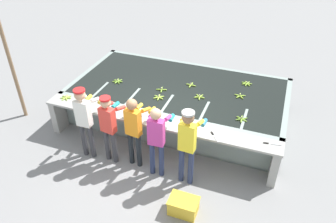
{
  "coord_description": "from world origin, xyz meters",
  "views": [
    {
      "loc": [
        2.26,
        -5.05,
        5.02
      ],
      "look_at": [
        0.0,
        1.01,
        0.62
      ],
      "focal_mm": 35.0,
      "sensor_mm": 36.0,
      "label": 1
    }
  ],
  "objects_px": {
    "banana_bunch_floating_5": "(191,85)",
    "banana_bunch_ledge_2": "(130,116)",
    "banana_bunch_floating_0": "(162,90)",
    "worker_4": "(188,140)",
    "worker_3": "(157,136)",
    "banana_bunch_floating_2": "(240,96)",
    "worker_2": "(134,126)",
    "worker_1": "(109,123)",
    "banana_bunch_floating_7": "(199,97)",
    "knife_1": "(214,135)",
    "knife_0": "(270,143)",
    "worker_0": "(85,116)",
    "banana_bunch_ledge_1": "(86,107)",
    "banana_bunch_floating_4": "(242,119)",
    "banana_bunch_floating_3": "(118,81)",
    "banana_bunch_floating_6": "(159,97)",
    "banana_bunch_floating_1": "(247,83)",
    "crate": "(183,206)",
    "support_post_left": "(10,61)"
  },
  "relations": [
    {
      "from": "banana_bunch_floating_0",
      "to": "banana_bunch_floating_5",
      "type": "relative_size",
      "value": 0.99
    },
    {
      "from": "worker_1",
      "to": "banana_bunch_floating_6",
      "type": "distance_m",
      "value": 1.54
    },
    {
      "from": "banana_bunch_floating_0",
      "to": "support_post_left",
      "type": "xyz_separation_m",
      "value": [
        -3.49,
        -1.1,
        0.7
      ]
    },
    {
      "from": "worker_0",
      "to": "banana_bunch_floating_3",
      "type": "distance_m",
      "value": 1.87
    },
    {
      "from": "worker_2",
      "to": "banana_bunch_floating_4",
      "type": "distance_m",
      "value": 2.32
    },
    {
      "from": "worker_1",
      "to": "banana_bunch_floating_4",
      "type": "xyz_separation_m",
      "value": [
        2.55,
        1.24,
        -0.09
      ]
    },
    {
      "from": "banana_bunch_floating_0",
      "to": "crate",
      "type": "height_order",
      "value": "banana_bunch_floating_0"
    },
    {
      "from": "banana_bunch_floating_6",
      "to": "crate",
      "type": "bearing_deg",
      "value": -58.66
    },
    {
      "from": "banana_bunch_floating_7",
      "to": "banana_bunch_ledge_2",
      "type": "xyz_separation_m",
      "value": [
        -1.21,
        -1.31,
        0.0
      ]
    },
    {
      "from": "worker_3",
      "to": "banana_bunch_floating_4",
      "type": "relative_size",
      "value": 5.84
    },
    {
      "from": "worker_4",
      "to": "banana_bunch_floating_7",
      "type": "distance_m",
      "value": 1.88
    },
    {
      "from": "worker_3",
      "to": "banana_bunch_floating_2",
      "type": "height_order",
      "value": "worker_3"
    },
    {
      "from": "banana_bunch_floating_0",
      "to": "worker_4",
      "type": "bearing_deg",
      "value": -55.76
    },
    {
      "from": "banana_bunch_floating_2",
      "to": "banana_bunch_floating_6",
      "type": "height_order",
      "value": "same"
    },
    {
      "from": "banana_bunch_ledge_1",
      "to": "knife_1",
      "type": "height_order",
      "value": "banana_bunch_ledge_1"
    },
    {
      "from": "banana_bunch_floating_2",
      "to": "banana_bunch_ledge_1",
      "type": "height_order",
      "value": "banana_bunch_ledge_1"
    },
    {
      "from": "banana_bunch_floating_4",
      "to": "banana_bunch_floating_7",
      "type": "bearing_deg",
      "value": 153.12
    },
    {
      "from": "worker_3",
      "to": "banana_bunch_floating_6",
      "type": "distance_m",
      "value": 1.6
    },
    {
      "from": "banana_bunch_floating_3",
      "to": "worker_1",
      "type": "bearing_deg",
      "value": -67.25
    },
    {
      "from": "banana_bunch_floating_0",
      "to": "banana_bunch_floating_2",
      "type": "xyz_separation_m",
      "value": [
        1.88,
        0.38,
        -0.0
      ]
    },
    {
      "from": "worker_3",
      "to": "banana_bunch_floating_2",
      "type": "relative_size",
      "value": 5.97
    },
    {
      "from": "banana_bunch_floating_4",
      "to": "crate",
      "type": "bearing_deg",
      "value": -106.47
    },
    {
      "from": "banana_bunch_floating_7",
      "to": "banana_bunch_floating_3",
      "type": "bearing_deg",
      "value": 179.81
    },
    {
      "from": "banana_bunch_floating_0",
      "to": "support_post_left",
      "type": "relative_size",
      "value": 0.09
    },
    {
      "from": "banana_bunch_ledge_2",
      "to": "worker_4",
      "type": "bearing_deg",
      "value": -19.83
    },
    {
      "from": "worker_2",
      "to": "worker_4",
      "type": "height_order",
      "value": "worker_4"
    },
    {
      "from": "worker_1",
      "to": "banana_bunch_floating_7",
      "type": "relative_size",
      "value": 5.91
    },
    {
      "from": "banana_bunch_floating_6",
      "to": "support_post_left",
      "type": "distance_m",
      "value": 3.7
    },
    {
      "from": "worker_4",
      "to": "banana_bunch_floating_2",
      "type": "height_order",
      "value": "worker_4"
    },
    {
      "from": "worker_1",
      "to": "banana_bunch_ledge_2",
      "type": "distance_m",
      "value": 0.55
    },
    {
      "from": "worker_2",
      "to": "worker_1",
      "type": "bearing_deg",
      "value": -173.33
    },
    {
      "from": "worker_4",
      "to": "banana_bunch_floating_6",
      "type": "bearing_deg",
      "value": 128.6
    },
    {
      "from": "banana_bunch_floating_7",
      "to": "banana_bunch_floating_2",
      "type": "bearing_deg",
      "value": 23.15
    },
    {
      "from": "worker_0",
      "to": "knife_0",
      "type": "bearing_deg",
      "value": 9.85
    },
    {
      "from": "banana_bunch_floating_4",
      "to": "knife_0",
      "type": "relative_size",
      "value": 0.81
    },
    {
      "from": "worker_1",
      "to": "banana_bunch_floating_2",
      "type": "relative_size",
      "value": 5.92
    },
    {
      "from": "worker_4",
      "to": "crate",
      "type": "distance_m",
      "value": 1.22
    },
    {
      "from": "banana_bunch_floating_5",
      "to": "banana_bunch_ledge_2",
      "type": "bearing_deg",
      "value": -115.46
    },
    {
      "from": "knife_1",
      "to": "worker_2",
      "type": "bearing_deg",
      "value": -165.08
    },
    {
      "from": "worker_2",
      "to": "support_post_left",
      "type": "relative_size",
      "value": 0.52
    },
    {
      "from": "worker_1",
      "to": "banana_bunch_floating_0",
      "type": "distance_m",
      "value": 1.86
    },
    {
      "from": "banana_bunch_floating_0",
      "to": "banana_bunch_floating_4",
      "type": "xyz_separation_m",
      "value": [
        2.08,
        -0.56,
        -0.0
      ]
    },
    {
      "from": "worker_0",
      "to": "banana_bunch_floating_1",
      "type": "relative_size",
      "value": 6.13
    },
    {
      "from": "worker_0",
      "to": "worker_4",
      "type": "distance_m",
      "value": 2.29
    },
    {
      "from": "banana_bunch_floating_2",
      "to": "banana_bunch_floating_7",
      "type": "bearing_deg",
      "value": -156.85
    },
    {
      "from": "banana_bunch_floating_3",
      "to": "banana_bunch_floating_7",
      "type": "relative_size",
      "value": 1.01
    },
    {
      "from": "crate",
      "to": "worker_0",
      "type": "bearing_deg",
      "value": 162.03
    },
    {
      "from": "banana_bunch_floating_6",
      "to": "banana_bunch_floating_7",
      "type": "height_order",
      "value": "same"
    },
    {
      "from": "banana_bunch_ledge_2",
      "to": "banana_bunch_floating_2",
      "type": "bearing_deg",
      "value": 38.74
    },
    {
      "from": "knife_0",
      "to": "banana_bunch_floating_7",
      "type": "bearing_deg",
      "value": 146.05
    }
  ]
}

